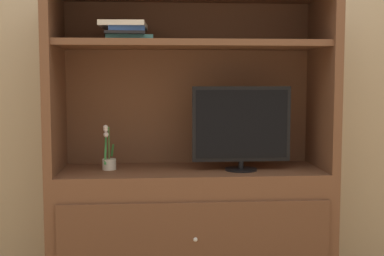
{
  "coord_description": "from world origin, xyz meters",
  "views": [
    {
      "loc": [
        -0.23,
        -2.68,
        1.22
      ],
      "look_at": [
        0.0,
        0.35,
        0.93
      ],
      "focal_mm": 49.32,
      "sensor_mm": 36.0,
      "label": 1
    }
  ],
  "objects_px": {
    "potted_plant": "(109,159)",
    "magazine_stack": "(126,31)",
    "tv_monitor": "(241,127)",
    "media_console": "(191,192)"
  },
  "relations": [
    {
      "from": "magazine_stack",
      "to": "tv_monitor",
      "type": "bearing_deg",
      "value": -5.64
    },
    {
      "from": "media_console",
      "to": "potted_plant",
      "type": "distance_m",
      "value": 0.53
    },
    {
      "from": "tv_monitor",
      "to": "magazine_stack",
      "type": "relative_size",
      "value": 1.64
    },
    {
      "from": "tv_monitor",
      "to": "media_console",
      "type": "bearing_deg",
      "value": 165.56
    },
    {
      "from": "potted_plant",
      "to": "magazine_stack",
      "type": "distance_m",
      "value": 0.75
    },
    {
      "from": "potted_plant",
      "to": "magazine_stack",
      "type": "height_order",
      "value": "magazine_stack"
    },
    {
      "from": "media_console",
      "to": "tv_monitor",
      "type": "xyz_separation_m",
      "value": [
        0.29,
        -0.07,
        0.4
      ]
    },
    {
      "from": "media_console",
      "to": "magazine_stack",
      "type": "distance_m",
      "value": 1.02
    },
    {
      "from": "tv_monitor",
      "to": "magazine_stack",
      "type": "height_order",
      "value": "magazine_stack"
    },
    {
      "from": "potted_plant",
      "to": "magazine_stack",
      "type": "bearing_deg",
      "value": -8.8
    }
  ]
}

